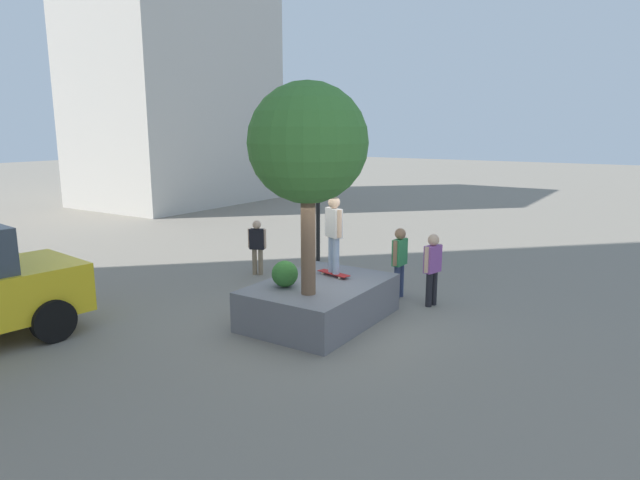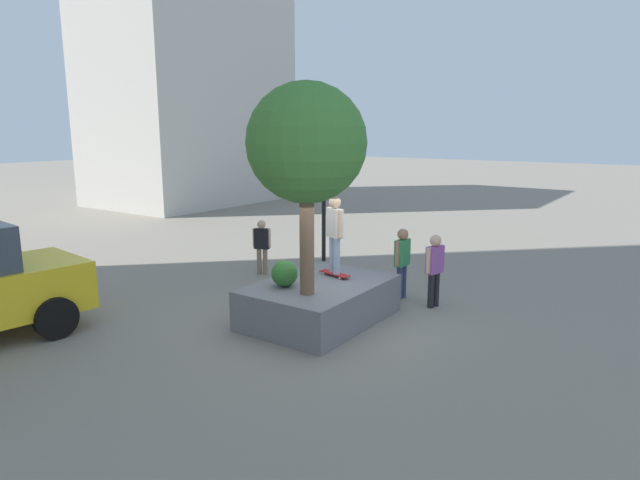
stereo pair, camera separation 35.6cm
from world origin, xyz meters
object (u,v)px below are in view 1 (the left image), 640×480
at_px(traffic_light_corner, 318,164).
at_px(planter_ledge, 320,302).
at_px(skateboard, 334,274).
at_px(pedestrian_crossing, 432,265).
at_px(plaza_tree, 308,144).
at_px(passerby_with_bag, 400,258).
at_px(bystander_watching, 257,243).
at_px(skateboarder, 334,229).

bearing_deg(traffic_light_corner, planter_ledge, -146.49).
bearing_deg(skateboard, planter_ledge, -176.93).
relative_size(planter_ledge, pedestrian_crossing, 1.88).
height_order(planter_ledge, pedestrian_crossing, pedestrian_crossing).
height_order(plaza_tree, passerby_with_bag, plaza_tree).
relative_size(bystander_watching, pedestrian_crossing, 0.91).
relative_size(skateboard, pedestrian_crossing, 0.50).
bearing_deg(plaza_tree, passerby_with_bag, -8.81).
bearing_deg(traffic_light_corner, plaza_tree, -148.71).
relative_size(planter_ledge, skateboard, 3.74).
relative_size(plaza_tree, traffic_light_corner, 0.94).
bearing_deg(bystander_watching, skateboard, -114.66).
distance_m(skateboard, traffic_light_corner, 5.14).
bearing_deg(pedestrian_crossing, traffic_light_corner, 63.97).
bearing_deg(skateboarder, traffic_light_corner, 37.17).
xyz_separation_m(planter_ledge, traffic_light_corner, (4.36, 2.88, 2.51)).
xyz_separation_m(plaza_tree, skateboarder, (1.36, 0.26, -1.81)).
bearing_deg(bystander_watching, skateboarder, -114.66).
distance_m(skateboarder, pedestrian_crossing, 2.43).
distance_m(skateboard, pedestrian_crossing, 2.26).
xyz_separation_m(skateboarder, bystander_watching, (1.56, 3.39, -0.97)).
bearing_deg(planter_ledge, bystander_watching, 57.85).
bearing_deg(traffic_light_corner, bystander_watching, 166.32).
bearing_deg(passerby_with_bag, plaza_tree, 171.19).
bearing_deg(skateboarder, plaza_tree, -169.18).
xyz_separation_m(planter_ledge, plaza_tree, (-0.76, -0.23, 3.24)).
relative_size(skateboarder, traffic_light_corner, 0.39).
bearing_deg(bystander_watching, traffic_light_corner, -13.68).
distance_m(skateboarder, bystander_watching, 3.85).
bearing_deg(skateboarder, planter_ledge, -176.93).
relative_size(planter_ledge, plaza_tree, 0.78).
distance_m(plaza_tree, skateboarder, 2.28).
height_order(planter_ledge, skateboard, skateboard).
distance_m(planter_ledge, pedestrian_crossing, 2.74).
height_order(plaza_tree, traffic_light_corner, plaza_tree).
height_order(skateboard, bystander_watching, bystander_watching).
xyz_separation_m(skateboard, pedestrian_crossing, (1.58, -1.62, 0.08)).
height_order(traffic_light_corner, bystander_watching, traffic_light_corner).
bearing_deg(bystander_watching, pedestrian_crossing, -89.75).
bearing_deg(plaza_tree, traffic_light_corner, 31.29).
relative_size(passerby_with_bag, pedestrian_crossing, 1.01).
distance_m(skateboarder, traffic_light_corner, 4.84).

